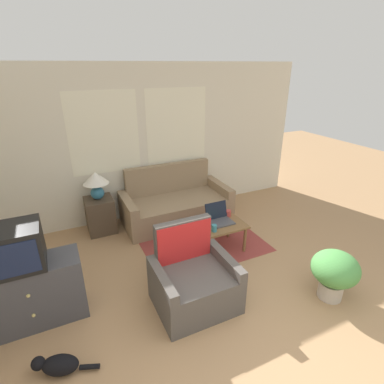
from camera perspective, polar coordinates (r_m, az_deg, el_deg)
The scene contains 17 objects.
ground_plane at distance 3.22m, azimuth 16.11°, elevation -30.71°, with size 16.00×16.00×0.00m, color #A87F56.
wall_back at distance 5.24m, azimuth -8.60°, elevation 9.15°, with size 5.98×0.06×2.60m.
rug at distance 4.95m, azimuth 0.39°, elevation -7.89°, with size 1.80×1.94×0.01m.
couch at distance 5.29m, azimuth -3.24°, elevation -2.45°, with size 1.84×0.88×0.93m.
armchair at distance 3.55m, azimuth 0.14°, elevation -16.68°, with size 0.88×0.74×0.94m.
tv_dresser at distance 3.70m, azimuth -28.23°, elevation -16.66°, with size 1.03×0.44×0.72m.
television at distance 3.38m, azimuth -30.08°, elevation -9.05°, with size 0.42×0.45×0.44m.
side_table at distance 5.12m, azimuth -17.04°, elevation -4.22°, with size 0.43×0.43×0.58m.
table_lamp at distance 4.88m, azimuth -17.84°, elevation 1.90°, with size 0.40×0.40×0.45m.
coffee_table at distance 4.34m, azimuth 3.55°, elevation -6.97°, with size 1.00×0.55×0.43m.
laptop at distance 4.41m, azimuth 5.19°, elevation -4.92°, with size 0.35×0.32×0.26m.
cup_navy at distance 4.58m, azimuth 6.90°, elevation -4.02°, with size 0.09×0.09×0.09m.
cup_yellow at distance 4.16m, azimuth 4.26°, elevation -6.88°, with size 0.07×0.07×0.10m.
snack_bowl at distance 4.32m, azimuth 0.06°, elevation -5.88°, with size 0.14×0.14×0.06m.
book_red at distance 4.13m, azimuth 0.42°, elevation -7.59°, with size 0.24×0.17×0.04m.
potted_plant at distance 3.91m, azimuth 25.52°, elevation -13.44°, with size 0.53×0.53×0.61m.
cat_black at distance 3.30m, azimuth -24.13°, elevation -27.84°, with size 0.56×0.29×0.19m.
Camera 1 is at (-1.47, -1.29, 2.56)m, focal length 28.00 mm.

